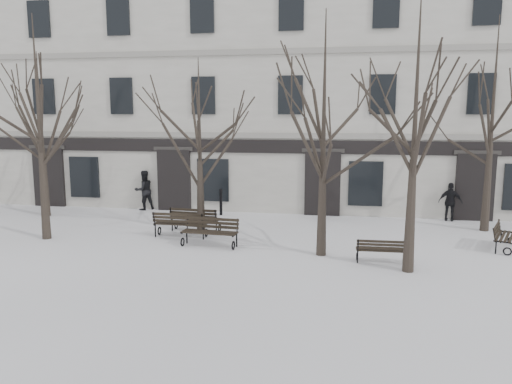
% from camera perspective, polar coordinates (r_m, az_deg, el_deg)
% --- Properties ---
extents(ground, '(100.00, 100.00, 0.00)m').
position_cam_1_polar(ground, '(15.86, -6.55, -7.95)').
color(ground, white).
rests_on(ground, ground).
extents(building, '(40.40, 10.20, 11.40)m').
position_cam_1_polar(building, '(27.85, 0.87, 10.89)').
color(building, beige).
rests_on(building, ground).
extents(tree_1, '(5.63, 5.63, 8.04)m').
position_cam_1_polar(tree_1, '(19.63, -23.68, 9.48)').
color(tree_1, black).
rests_on(tree_1, ground).
extents(tree_2, '(5.44, 5.44, 7.77)m').
position_cam_1_polar(tree_2, '(16.01, 7.79, 9.82)').
color(tree_2, black).
rests_on(tree_2, ground).
extents(tree_3, '(5.52, 5.52, 7.88)m').
position_cam_1_polar(tree_3, '(14.83, 17.83, 9.81)').
color(tree_3, black).
rests_on(tree_3, ground).
extents(tree_4, '(5.07, 5.07, 7.24)m').
position_cam_1_polar(tree_4, '(24.10, -23.42, 8.09)').
color(tree_4, black).
rests_on(tree_4, ground).
extents(tree_5, '(4.65, 4.65, 6.64)m').
position_cam_1_polar(tree_5, '(18.99, -6.50, 7.56)').
color(tree_5, black).
rests_on(tree_5, ground).
extents(tree_6, '(5.76, 5.76, 8.22)m').
position_cam_1_polar(tree_6, '(21.30, 25.52, 9.58)').
color(tree_6, black).
rests_on(tree_6, ground).
extents(bench_1, '(1.99, 0.75, 0.99)m').
position_cam_1_polar(bench_1, '(18.84, -8.68, -3.57)').
color(bench_1, black).
rests_on(bench_1, ground).
extents(bench_2, '(1.60, 0.62, 0.80)m').
position_cam_1_polar(bench_2, '(15.99, 14.23, -6.41)').
color(bench_2, black).
rests_on(bench_2, ground).
extents(bench_3, '(2.01, 0.87, 0.99)m').
position_cam_1_polar(bench_3, '(17.52, -5.27, -4.47)').
color(bench_3, black).
rests_on(bench_3, ground).
extents(bench_4, '(1.99, 0.86, 0.98)m').
position_cam_1_polar(bench_4, '(19.69, -6.98, -3.01)').
color(bench_4, black).
rests_on(bench_4, ground).
extents(bench_5, '(1.21, 1.82, 0.87)m').
position_cam_1_polar(bench_5, '(19.09, 26.36, -4.45)').
color(bench_5, black).
rests_on(bench_5, ground).
extents(bollard_a, '(0.16, 0.16, 1.22)m').
position_cam_1_polar(bollard_a, '(22.73, -4.04, -1.03)').
color(bollard_a, black).
rests_on(bollard_a, ground).
extents(bollard_b, '(0.13, 0.13, 1.01)m').
position_cam_1_polar(bollard_b, '(21.79, 7.67, -1.82)').
color(bollard_b, black).
rests_on(bollard_b, ground).
extents(pedestrian_b, '(1.16, 1.16, 1.90)m').
position_cam_1_polar(pedestrian_b, '(24.64, -12.60, -1.98)').
color(pedestrian_b, black).
rests_on(pedestrian_b, ground).
extents(pedestrian_c, '(1.05, 0.65, 1.66)m').
position_cam_1_polar(pedestrian_c, '(23.12, 21.21, -3.10)').
color(pedestrian_c, black).
rests_on(pedestrian_c, ground).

